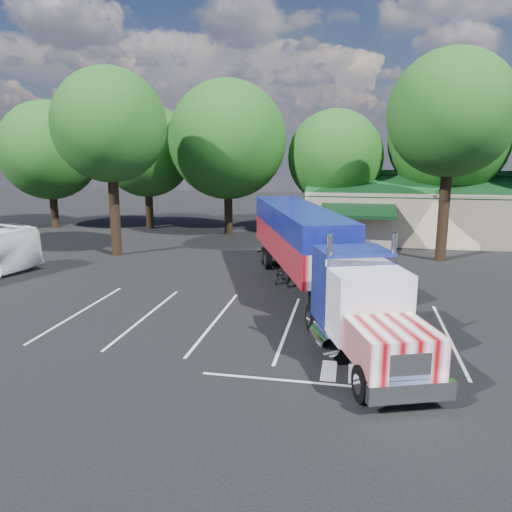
% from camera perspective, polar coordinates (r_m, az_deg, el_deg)
% --- Properties ---
extents(ground, '(120.00, 120.00, 0.00)m').
position_cam_1_polar(ground, '(27.39, -1.30, -3.33)').
color(ground, black).
rests_on(ground, ground).
extents(event_hall, '(24.20, 14.12, 5.55)m').
position_cam_1_polar(event_hall, '(44.61, 21.50, 4.76)').
color(event_hall, '#CBB397').
rests_on(event_hall, ground).
extents(tree_row_a, '(9.00, 9.00, 11.68)m').
position_cam_1_polar(tree_row_a, '(50.53, -22.56, 11.09)').
color(tree_row_a, black).
rests_on(tree_row_a, ground).
extents(tree_row_b, '(8.40, 8.40, 11.35)m').
position_cam_1_polar(tree_row_b, '(47.41, -12.37, 11.68)').
color(tree_row_b, black).
rests_on(tree_row_b, ground).
extents(tree_row_c, '(10.00, 10.00, 13.05)m').
position_cam_1_polar(tree_row_c, '(43.32, -3.27, 13.11)').
color(tree_row_c, black).
rests_on(tree_row_c, ground).
extents(tree_row_d, '(8.00, 8.00, 10.60)m').
position_cam_1_polar(tree_row_d, '(43.31, 9.04, 11.06)').
color(tree_row_d, black).
rests_on(tree_row_d, ground).
extents(tree_row_e, '(9.60, 9.60, 12.90)m').
position_cam_1_polar(tree_row_e, '(44.38, 21.10, 12.38)').
color(tree_row_e, black).
rests_on(tree_row_e, ground).
extents(tree_near_left, '(7.60, 7.60, 12.65)m').
position_cam_1_polar(tree_near_left, '(35.69, -16.39, 14.10)').
color(tree_near_left, black).
rests_on(tree_near_left, ground).
extents(tree_near_right, '(8.00, 8.00, 13.50)m').
position_cam_1_polar(tree_near_right, '(34.82, 21.44, 14.89)').
color(tree_near_right, black).
rests_on(tree_near_right, ground).
extents(semi_truck, '(9.41, 20.75, 4.42)m').
position_cam_1_polar(semi_truck, '(24.76, 6.27, 0.88)').
color(semi_truck, black).
rests_on(semi_truck, ground).
extents(woman, '(0.43, 0.64, 1.75)m').
position_cam_1_polar(woman, '(26.77, 3.73, -1.79)').
color(woman, black).
rests_on(woman, ground).
extents(bicycle, '(0.89, 1.87, 0.95)m').
position_cam_1_polar(bicycle, '(27.91, 2.75, -2.04)').
color(bicycle, black).
rests_on(bicycle, ground).
extents(silver_sedan, '(3.99, 1.83, 1.27)m').
position_cam_1_polar(silver_sedan, '(37.84, 10.11, 1.81)').
color(silver_sedan, '#B3B4BB').
rests_on(silver_sedan, ground).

